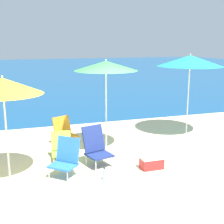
# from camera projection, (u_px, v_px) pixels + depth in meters

# --- Properties ---
(ground_plane) EXTENTS (60.00, 60.00, 0.00)m
(ground_plane) POSITION_uv_depth(u_px,v_px,m) (123.00, 181.00, 6.14)
(ground_plane) COLOR beige
(sea_water) EXTENTS (60.00, 40.00, 0.01)m
(sea_water) POSITION_uv_depth(u_px,v_px,m) (31.00, 71.00, 28.87)
(sea_water) COLOR navy
(sea_water) RESTS_ON ground
(beach_umbrella_teal) EXTENTS (1.89, 1.89, 2.36)m
(beach_umbrella_teal) POSITION_uv_depth(u_px,v_px,m) (190.00, 61.00, 8.86)
(beach_umbrella_teal) COLOR white
(beach_umbrella_teal) RESTS_ON ground
(beach_umbrella_green) EXTENTS (1.54, 1.54, 2.28)m
(beach_umbrella_green) POSITION_uv_depth(u_px,v_px,m) (106.00, 66.00, 7.48)
(beach_umbrella_green) COLOR white
(beach_umbrella_green) RESTS_ON ground
(beach_umbrella_yellow) EXTENTS (1.54, 1.54, 2.06)m
(beach_umbrella_yellow) POSITION_uv_depth(u_px,v_px,m) (3.00, 86.00, 5.92)
(beach_umbrella_yellow) COLOR white
(beach_umbrella_yellow) RESTS_ON ground
(beach_chair_navy) EXTENTS (0.64, 0.71, 0.86)m
(beach_chair_navy) POSITION_uv_depth(u_px,v_px,m) (96.00, 146.00, 6.91)
(beach_chair_navy) COLOR silver
(beach_chair_navy) RESTS_ON ground
(beach_chair_orange) EXTENTS (0.67, 0.66, 0.74)m
(beach_chair_orange) POSITION_uv_depth(u_px,v_px,m) (64.00, 131.00, 8.31)
(beach_chair_orange) COLOR silver
(beach_chair_orange) RESTS_ON ground
(beach_chair_blue) EXTENTS (0.71, 0.71, 0.77)m
(beach_chair_blue) POSITION_uv_depth(u_px,v_px,m) (66.00, 157.00, 6.37)
(beach_chair_blue) COLOR silver
(beach_chair_blue) RESTS_ON ground
(beach_chair_lime) EXTENTS (0.52, 0.60, 0.62)m
(beach_chair_lime) POSITION_uv_depth(u_px,v_px,m) (62.00, 147.00, 7.30)
(beach_chair_lime) COLOR silver
(beach_chair_lime) RESTS_ON ground
(water_bottle) EXTENTS (0.08, 0.08, 0.25)m
(water_bottle) POSITION_uv_depth(u_px,v_px,m) (104.00, 175.00, 6.20)
(water_bottle) COLOR #8CCCEA
(water_bottle) RESTS_ON ground
(cooler_box) EXTENTS (0.49, 0.29, 0.28)m
(cooler_box) POSITION_uv_depth(u_px,v_px,m) (152.00, 162.00, 6.74)
(cooler_box) COLOR #B72828
(cooler_box) RESTS_ON ground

